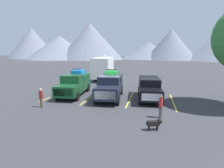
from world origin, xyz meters
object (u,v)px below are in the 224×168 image
camper_trailer_a (103,67)px  person_b (161,105)px  pickup_truck_c (149,88)px  pickup_truck_a (75,83)px  person_a (41,97)px  dog (155,123)px  pickup_truck_b (110,85)px

camper_trailer_a → person_b: 16.63m
pickup_truck_c → pickup_truck_a: bearing=-179.8°
person_a → pickup_truck_c: bearing=28.5°
pickup_truck_c → person_b: 4.94m
person_b → dog: person_b is taller
camper_trailer_a → person_b: size_ratio=4.83×
person_a → pickup_truck_a: bearing=79.0°
pickup_truck_c → camper_trailer_a: 12.08m
camper_trailer_a → pickup_truck_b: bearing=-71.1°
pickup_truck_b → pickup_truck_c: bearing=8.3°
pickup_truck_b → dog: pickup_truck_b is taller
person_a → pickup_truck_b: bearing=40.4°
pickup_truck_a → camper_trailer_a: 9.74m
pickup_truck_a → dog: bearing=-40.5°
pickup_truck_a → camper_trailer_a: bearing=87.9°
camper_trailer_a → dog: size_ratio=7.92×
pickup_truck_a → pickup_truck_b: 3.89m
dog → pickup_truck_a: bearing=139.5°
pickup_truck_b → person_a: size_ratio=3.61×
pickup_truck_c → dog: size_ratio=5.62×
person_b → dog: 2.11m
camper_trailer_a → pickup_truck_a: bearing=-92.1°
pickup_truck_c → person_a: 9.58m
pickup_truck_c → person_a: pickup_truck_c is taller
pickup_truck_a → person_a: size_ratio=3.71×
camper_trailer_a → person_b: (8.02, -14.53, -1.05)m
pickup_truck_b → dog: size_ratio=5.94×
pickup_truck_c → person_a: (-8.42, -4.57, -0.17)m
pickup_truck_a → person_b: size_ratio=3.72×
pickup_truck_b → camper_trailer_a: bearing=108.9°
pickup_truck_a → pickup_truck_b: pickup_truck_b is taller
pickup_truck_b → dog: (4.16, -6.35, -0.79)m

